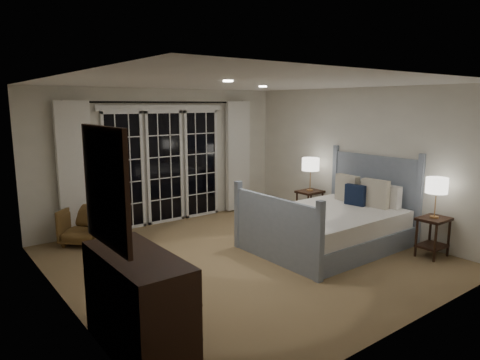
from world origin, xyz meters
TOP-DOWN VIEW (x-y plane):
  - floor at (0.00, 0.00)m, footprint 5.00×5.00m
  - ceiling at (0.00, 0.00)m, footprint 5.00×5.00m
  - wall_left at (-2.50, 0.00)m, footprint 0.02×5.00m
  - wall_right at (2.50, 0.00)m, footprint 0.02×5.00m
  - wall_back at (0.00, 2.50)m, footprint 5.00×0.02m
  - wall_front at (0.00, -2.50)m, footprint 5.00×0.02m
  - french_doors at (0.00, 2.46)m, footprint 2.50×0.04m
  - curtain_rod at (0.00, 2.40)m, footprint 3.50×0.03m
  - curtain_left at (-1.65, 2.38)m, footprint 0.55×0.10m
  - curtain_right at (1.65, 2.38)m, footprint 0.55×0.10m
  - downlight_a at (0.80, 0.60)m, footprint 0.12×0.12m
  - downlight_b at (-0.60, -0.40)m, footprint 0.12×0.12m
  - bed at (1.41, -0.37)m, footprint 2.33×1.68m
  - nightstand_left at (2.22, -1.60)m, footprint 0.45×0.36m
  - nightstand_right at (2.19, 0.83)m, footprint 0.46×0.37m
  - lamp_left at (2.22, -1.60)m, footprint 0.31×0.31m
  - lamp_right at (2.19, 0.83)m, footprint 0.32×0.32m
  - armchair at (-1.64, 2.10)m, footprint 0.92×0.92m
  - dresser at (-2.23, -1.26)m, footprint 0.55×1.30m
  - mirror at (-2.47, -1.26)m, footprint 0.05×0.85m

SIDE VIEW (x-z plane):
  - floor at x=0.00m, z-range 0.00..0.00m
  - armchair at x=-1.64m, z-range 0.00..0.60m
  - bed at x=1.41m, z-range -0.34..1.02m
  - nightstand_left at x=2.22m, z-range 0.09..0.68m
  - nightstand_right at x=2.19m, z-range 0.09..0.69m
  - dresser at x=-2.23m, z-range 0.00..0.92m
  - lamp_left at x=2.22m, z-range 0.76..1.36m
  - french_doors at x=0.00m, z-range -0.01..2.19m
  - lamp_right at x=2.19m, z-range 0.79..1.41m
  - curtain_left at x=-1.65m, z-range 0.02..2.27m
  - curtain_right at x=1.65m, z-range 0.02..2.27m
  - wall_left at x=-2.50m, z-range 0.00..2.50m
  - wall_right at x=2.50m, z-range 0.00..2.50m
  - wall_back at x=0.00m, z-range 0.00..2.50m
  - wall_front at x=0.00m, z-range 0.00..2.50m
  - mirror at x=-2.47m, z-range 1.05..2.05m
  - curtain_rod at x=0.00m, z-range 2.23..2.27m
  - downlight_a at x=0.80m, z-range 2.48..2.50m
  - downlight_b at x=-0.60m, z-range 2.48..2.50m
  - ceiling at x=0.00m, z-range 2.50..2.50m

